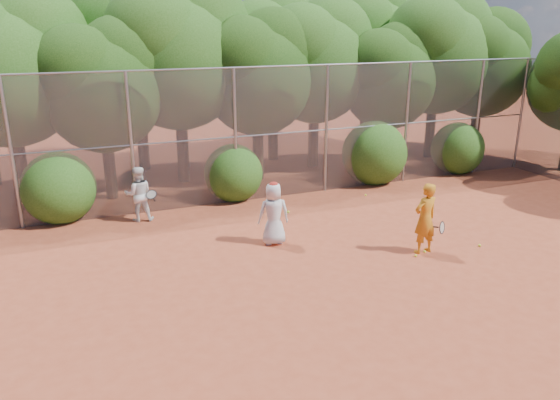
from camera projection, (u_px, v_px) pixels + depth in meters
name	position (u px, v px, depth m)	size (l,w,h in m)	color
ground	(366.00, 276.00, 11.80)	(80.00, 80.00, 0.00)	#953A21
fence_back	(263.00, 133.00, 16.40)	(20.05, 0.09, 4.03)	gray
tree_1	(7.00, 61.00, 15.53)	(4.64, 4.03, 6.35)	black
tree_2	(103.00, 81.00, 15.98)	(3.99, 3.47, 5.47)	black
tree_3	(179.00, 49.00, 17.52)	(4.89, 4.26, 6.70)	black
tree_4	(258.00, 69.00, 18.08)	(4.19, 3.64, 5.73)	black
tree_5	(316.00, 56.00, 19.59)	(4.51, 3.92, 6.17)	black
tree_6	(390.00, 73.00, 19.78)	(3.86, 3.36, 5.29)	black
tree_7	(438.00, 48.00, 20.96)	(4.77, 4.14, 6.53)	black
tree_8	(483.00, 59.00, 21.55)	(4.25, 3.70, 5.82)	black
tree_10	(137.00, 40.00, 19.03)	(5.15, 4.48, 7.06)	black
tree_11	(274.00, 52.00, 20.60)	(4.64, 4.03, 6.35)	black
tree_12	(369.00, 40.00, 22.64)	(5.02, 4.37, 6.88)	black
bush_0	(58.00, 185.00, 14.88)	(2.00, 2.00, 2.00)	#224D13
bush_1	(233.00, 170.00, 16.70)	(1.80, 1.80, 1.80)	#224D13
bush_2	(374.00, 150.00, 18.43)	(2.20, 2.20, 2.20)	#224D13
bush_3	(458.00, 146.00, 19.74)	(1.90, 1.90, 1.90)	#224D13
player_yellow	(425.00, 218.00, 12.76)	(0.83, 0.55, 1.72)	#C47617
player_teen	(274.00, 213.00, 13.30)	(0.83, 0.61, 1.59)	silver
player_white	(138.00, 194.00, 14.88)	(0.90, 0.81, 1.53)	white
ball_0	(416.00, 256.00, 12.75)	(0.07, 0.07, 0.07)	#B9D226
ball_1	(423.00, 216.00, 15.36)	(0.07, 0.07, 0.07)	#B9D226
ball_2	(425.00, 252.00, 12.97)	(0.07, 0.07, 0.07)	#B9D226
ball_3	(480.00, 245.00, 13.33)	(0.07, 0.07, 0.07)	#B9D226
ball_4	(366.00, 195.00, 17.20)	(0.07, 0.07, 0.07)	#B9D226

